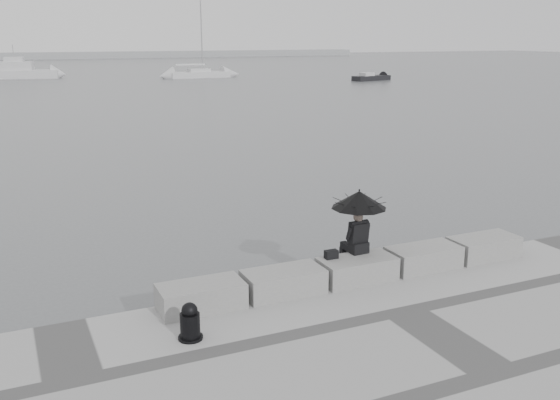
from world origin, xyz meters
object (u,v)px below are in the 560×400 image
seated_person (359,207)px  motor_cruiser (22,72)px  mooring_bollard (190,324)px  sailboat_right (199,74)px  small_motorboat (371,78)px

seated_person → motor_cruiser: motor_cruiser is taller
mooring_bollard → sailboat_right: size_ratio=0.05×
seated_person → mooring_bollard: 4.53m
mooring_bollard → motor_cruiser: (1.11, 81.65, 0.11)m
seated_person → sailboat_right: sailboat_right is taller
seated_person → sailboat_right: 74.39m
seated_person → motor_cruiser: 80.31m
sailboat_right → motor_cruiser: sailboat_right is taller
seated_person → sailboat_right: bearing=72.7°
mooring_bollard → motor_cruiser: 81.66m
mooring_bollard → sailboat_right: 76.86m
seated_person → motor_cruiser: (-3.02, 80.24, -1.11)m
seated_person → mooring_bollard: bearing=-163.9°
mooring_bollard → small_motorboat: 72.30m
seated_person → mooring_bollard: size_ratio=2.08×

